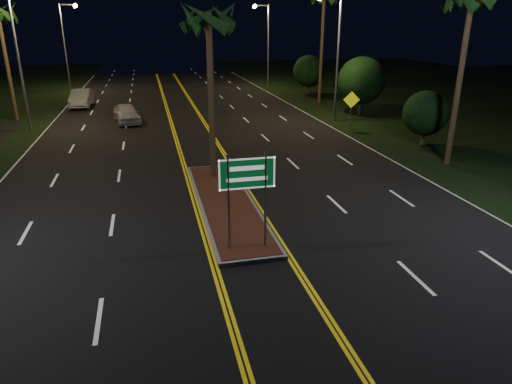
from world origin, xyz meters
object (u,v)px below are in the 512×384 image
object	(u,v)px
streetlight_right_mid	(334,44)
shrub_near	(426,113)
palm_median	(208,18)
car_far	(81,97)
warning_sign	(351,105)
streetlight_left_far	(67,37)
shrub_mid	(361,81)
shrub_far	(309,71)
car_near	(126,112)
highway_sign	(247,183)
median_island	(226,203)
streetlight_right_far	(265,36)
streetlight_left_mid	(23,46)

from	to	relation	value
streetlight_right_mid	shrub_near	xyz separation A→B (m)	(2.89, -8.00, -3.71)
palm_median	car_far	distance (m)	25.13
warning_sign	streetlight_left_far	bearing A→B (deg)	148.15
streetlight_right_mid	streetlight_left_far	bearing A→B (deg)	133.97
streetlight_left_far	warning_sign	bearing A→B (deg)	-49.70
shrub_mid	streetlight_left_far	bearing A→B (deg)	140.90
streetlight_right_mid	shrub_far	world-z (taller)	streetlight_right_mid
streetlight_right_mid	palm_median	xyz separation A→B (m)	(-10.61, -11.50, 1.62)
car_near	car_far	size ratio (longest dim) A/B	0.93
palm_median	warning_sign	size ratio (longest dim) A/B	3.07
car_near	streetlight_left_far	bearing A→B (deg)	98.23
highway_sign	car_far	size ratio (longest dim) A/B	0.61
shrub_near	car_near	size ratio (longest dim) A/B	0.67
streetlight_left_far	car_near	size ratio (longest dim) A/B	1.83
car_far	median_island	bearing A→B (deg)	-70.48
streetlight_left_far	streetlight_right_mid	size ratio (longest dim) A/B	1.00
median_island	shrub_mid	world-z (taller)	shrub_mid
streetlight_left_far	streetlight_right_mid	world-z (taller)	same
highway_sign	palm_median	bearing A→B (deg)	90.00
warning_sign	shrub_near	bearing A→B (deg)	-42.54
warning_sign	highway_sign	bearing A→B (deg)	-106.25
highway_sign	car_far	xyz separation A→B (m)	(-8.59, 30.43, -1.52)
streetlight_right_far	streetlight_left_mid	bearing A→B (deg)	-139.70
streetlight_right_mid	streetlight_right_far	world-z (taller)	same
palm_median	shrub_far	world-z (taller)	palm_median
streetlight_right_far	shrub_mid	world-z (taller)	streetlight_right_far
streetlight_right_mid	shrub_mid	world-z (taller)	streetlight_right_mid
streetlight_left_far	highway_sign	bearing A→B (deg)	-75.56
streetlight_left_far	car_far	distance (m)	11.95
car_far	streetlight_right_mid	bearing A→B (deg)	-28.93
palm_median	shrub_far	size ratio (longest dim) A/B	2.10
streetlight_left_far	car_far	size ratio (longest dim) A/B	1.70
median_island	shrub_near	bearing A→B (deg)	27.41
palm_median	warning_sign	world-z (taller)	palm_median
streetlight_left_mid	palm_median	world-z (taller)	streetlight_left_mid
streetlight_left_mid	car_far	size ratio (longest dim) A/B	1.70
streetlight_left_far	streetlight_right_mid	distance (m)	30.57
streetlight_left_far	car_far	bearing A→B (deg)	-79.35
highway_sign	car_near	xyz separation A→B (m)	(-4.45, 22.23, -1.58)
median_island	streetlight_right_far	bearing A→B (deg)	73.13
highway_sign	streetlight_right_mid	size ratio (longest dim) A/B	0.36
streetlight_right_far	car_near	bearing A→B (deg)	-131.59
median_island	streetlight_left_mid	distance (m)	20.80
streetlight_left_far	shrub_mid	world-z (taller)	streetlight_left_far
streetlight_right_far	warning_sign	bearing A→B (deg)	-89.54
median_island	highway_sign	distance (m)	4.80
streetlight_left_mid	streetlight_right_far	xyz separation A→B (m)	(21.23, 18.00, 0.00)
median_island	shrub_far	world-z (taller)	shrub_far
shrub_near	warning_sign	bearing A→B (deg)	119.61
streetlight_left_far	car_near	distance (m)	20.53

